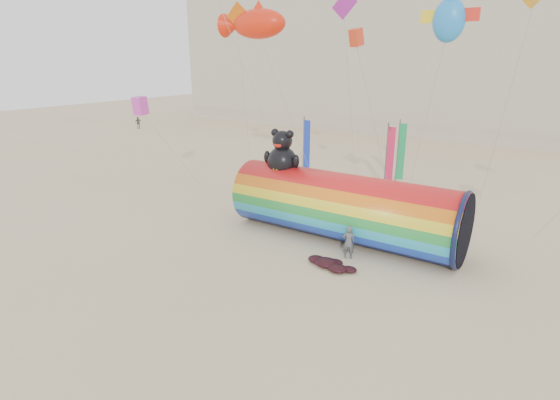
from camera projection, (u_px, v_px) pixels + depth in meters
The scene contains 7 objects.
ground at pixel (257, 248), 23.49m from camera, with size 160.00×160.00×0.00m, color #CCB58C.
hotel_building at pixel (377, 54), 63.09m from camera, with size 60.40×15.40×20.60m.
windsock_assembly at pixel (343, 205), 24.16m from camera, with size 12.87×3.92×5.93m.
kite_handler at pixel (349, 242), 22.05m from camera, with size 0.64×0.42×1.75m, color #4E5154.
fabric_bundle at pixel (330, 264), 21.27m from camera, with size 2.62×1.35×0.41m.
festival_banners at pixel (364, 152), 34.76m from camera, with size 7.89×2.59×5.20m.
flying_kites at pixel (324, 31), 25.80m from camera, with size 30.69×9.73×9.81m.
Camera 1 is at (12.90, -17.31, 9.70)m, focal length 28.00 mm.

